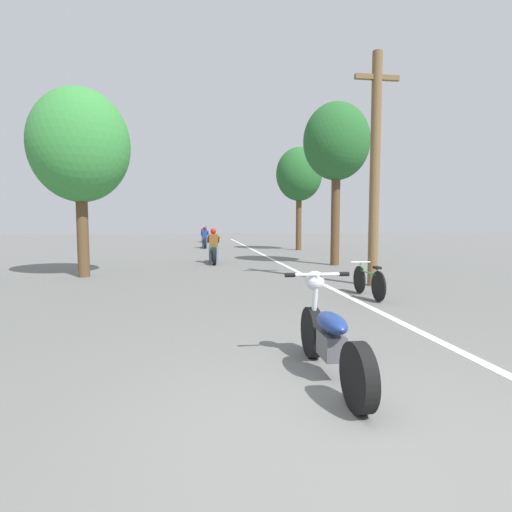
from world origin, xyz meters
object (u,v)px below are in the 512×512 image
Objects in this scene: roadside_tree_right_far at (299,175)px; motorcycle_rider_mid at (205,240)px; motorcycle_rider_lead at (214,250)px; motorcycle_rider_far at (204,236)px; roadside_tree_left at (80,146)px; utility_pole at (375,167)px; motorcycle_foreground at (329,337)px; roadside_tree_right_near at (337,143)px; bicycle_parked at (369,281)px.

motorcycle_rider_mid is at bearing 152.65° from roadside_tree_right_far.
motorcycle_rider_lead is 0.98× the size of motorcycle_rider_far.
motorcycle_rider_lead is 9.90m from motorcycle_rider_mid.
motorcycle_rider_far is at bearing 80.39° from roadside_tree_left.
utility_pole reaches higher than motorcycle_foreground.
roadside_tree_right_near is 11.73m from motorcycle_foreground.
motorcycle_rider_far is at bearing 116.04° from roadside_tree_right_far.
roadside_tree_right_far is at bearing 83.75° from utility_pole.
roadside_tree_right_near reaches higher than bicycle_parked.
bicycle_parked is (2.95, -7.63, -0.18)m from motorcycle_rider_lead.
motorcycle_rider_mid is (-0.96, 21.60, 0.12)m from motorcycle_foreground.
utility_pole is at bearing -19.73° from roadside_tree_left.
motorcycle_rider_lead is 1.31× the size of bicycle_parked.
motorcycle_rider_lead is at bearing -88.77° from motorcycle_rider_mid.
motorcycle_rider_mid reaches higher than bicycle_parked.
motorcycle_foreground is at bearing -118.39° from bicycle_parked.
utility_pole is at bearing 63.08° from bicycle_parked.
roadside_tree_left is at bearing -165.42° from roadside_tree_right_near.
motorcycle_foreground is 4.64m from bicycle_parked.
bicycle_parked is (3.16, -17.52, -0.19)m from motorcycle_rider_mid.
bicycle_parked is at bearing -116.92° from utility_pole.
utility_pole reaches higher than motorcycle_rider_lead.
roadside_tree_left is 14.20m from motorcycle_rider_mid.
roadside_tree_right_far reaches higher than roadside_tree_left.
utility_pole is 0.95× the size of roadside_tree_right_near.
motorcycle_rider_lead is at bearing 120.96° from utility_pole.
motorcycle_rider_mid is (3.62, 13.36, -3.17)m from roadside_tree_left.
utility_pole is 5.14m from roadside_tree_right_near.
roadside_tree_right_near is 2.88× the size of motorcycle_rider_lead.
motorcycle_rider_far is 25.88m from bicycle_parked.
roadside_tree_right_far is at bearing -27.35° from motorcycle_rider_mid.
utility_pole reaches higher than roadside_tree_left.
bicycle_parked is at bearing -98.48° from roadside_tree_right_far.
motorcycle_foreground is at bearing -103.17° from roadside_tree_right_far.
roadside_tree_right_near is 1.11× the size of roadside_tree_left.
roadside_tree_right_far is at bearing 84.98° from roadside_tree_right_near.
utility_pole is at bearing -98.38° from roadside_tree_right_near.
roadside_tree_left is 8.65m from bicycle_parked.
motorcycle_rider_lead reaches higher than motorcycle_foreground.
roadside_tree_right_far is 19.73m from motorcycle_foreground.
motorcycle_rider_lead is (-3.70, 6.16, -2.37)m from utility_pole.
motorcycle_rider_lead is (3.84, 3.46, -3.18)m from roadside_tree_left.
roadside_tree_left is 2.60× the size of motorcycle_rider_lead.
motorcycle_rider_mid is (-0.21, 9.89, 0.01)m from motorcycle_rider_lead.
motorcycle_rider_mid is at bearing 74.82° from roadside_tree_left.
motorcycle_rider_mid reaches higher than motorcycle_rider_lead.
roadside_tree_right_far reaches higher than motorcycle_rider_far.
roadside_tree_right_far reaches higher than utility_pole.
roadside_tree_right_far is 1.11× the size of roadside_tree_left.
motorcycle_foreground is (-4.40, -18.83, -3.90)m from roadside_tree_right_far.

